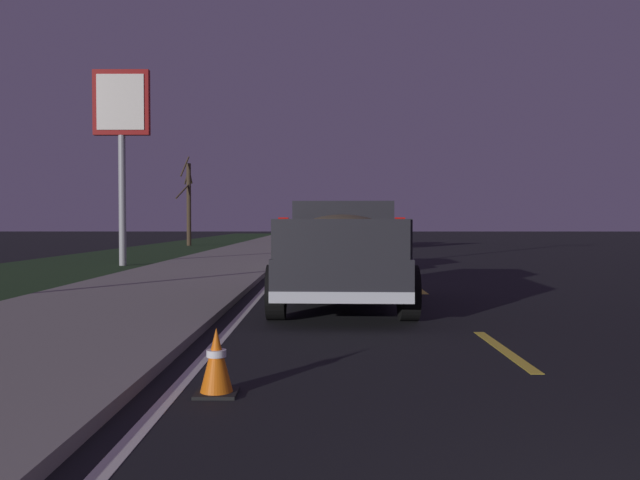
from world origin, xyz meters
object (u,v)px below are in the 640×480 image
(pickup_truck, at_px, (343,250))
(sedan_white, at_px, (385,233))
(gas_price_sign, at_px, (121,119))
(traffic_cone_near, at_px, (216,362))
(bare_tree_far, at_px, (188,201))
(sedan_blue, at_px, (332,234))
(sedan_silver, at_px, (333,245))

(pickup_truck, relative_size, sedan_white, 1.23)
(pickup_truck, height_order, gas_price_sign, gas_price_sign)
(sedan_white, bearing_deg, traffic_cone_near, 172.36)
(pickup_truck, xyz_separation_m, sedan_white, (29.52, -3.51, -0.20))
(sedan_white, distance_m, bare_tree_far, 12.58)
(bare_tree_far, bearing_deg, sedan_white, -87.02)
(sedan_blue, bearing_deg, sedan_white, -48.32)
(sedan_white, xyz_separation_m, traffic_cone_near, (-35.57, 4.77, -0.50))
(sedan_white, xyz_separation_m, sedan_silver, (-21.41, 3.59, 0.00))
(sedan_blue, height_order, bare_tree_far, bare_tree_far)
(pickup_truck, bearing_deg, sedan_white, -6.77)
(sedan_silver, height_order, bare_tree_far, bare_tree_far)
(bare_tree_far, xyz_separation_m, traffic_cone_near, (-34.93, -7.63, -2.54))
(sedan_white, relative_size, sedan_blue, 1.00)
(pickup_truck, relative_size, bare_tree_far, 0.98)
(sedan_blue, bearing_deg, gas_price_sign, 155.72)
(gas_price_sign, bearing_deg, bare_tree_far, 5.15)
(gas_price_sign, relative_size, bare_tree_far, 1.18)
(sedan_blue, relative_size, traffic_cone_near, 7.67)
(sedan_silver, relative_size, gas_price_sign, 0.67)
(sedan_blue, bearing_deg, bare_tree_far, 75.00)
(bare_tree_far, bearing_deg, traffic_cone_near, -167.68)
(pickup_truck, height_order, sedan_blue, pickup_truck)
(pickup_truck, xyz_separation_m, gas_price_sign, (10.29, 7.21, 3.99))
(sedan_blue, xyz_separation_m, traffic_cone_near, (-32.52, 1.34, -0.50))
(sedan_white, height_order, gas_price_sign, gas_price_sign)
(sedan_silver, distance_m, traffic_cone_near, 14.22)
(sedan_blue, relative_size, gas_price_sign, 0.67)
(traffic_cone_near, bearing_deg, sedan_white, -7.64)
(sedan_white, height_order, sedan_blue, same)
(pickup_truck, height_order, sedan_white, pickup_truck)
(pickup_truck, xyz_separation_m, sedan_blue, (26.47, -0.08, -0.20))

